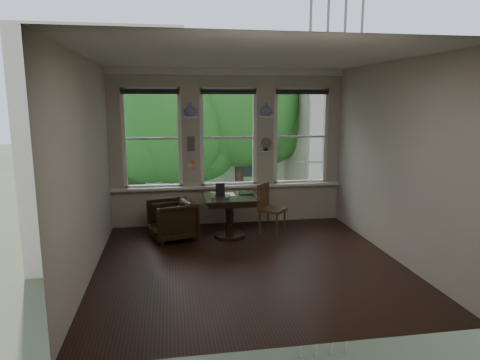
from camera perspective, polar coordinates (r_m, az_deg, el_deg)
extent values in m
plane|color=black|center=(6.55, 1.22, -11.02)|extent=(4.50, 4.50, 0.00)
plane|color=silver|center=(6.12, 1.33, 16.11)|extent=(4.50, 4.50, 0.00)
plane|color=#BCB6A1|center=(8.36, -1.58, 4.32)|extent=(4.50, 0.00, 4.50)
plane|color=#BCB6A1|center=(4.01, 7.23, -2.62)|extent=(4.50, 0.00, 4.50)
plane|color=#BCB6A1|center=(6.16, -19.78, 1.45)|extent=(0.00, 4.50, 4.50)
plane|color=#BCB6A1|center=(6.93, 19.89, 2.40)|extent=(0.00, 4.50, 4.50)
cube|color=white|center=(8.15, -6.62, 8.32)|extent=(0.26, 0.16, 0.03)
cube|color=white|center=(8.35, 3.48, 8.42)|extent=(0.26, 0.16, 0.03)
cube|color=#59544F|center=(8.22, -6.55, 4.84)|extent=(0.14, 0.06, 0.28)
imported|color=silver|center=(8.15, -6.64, 9.30)|extent=(0.24, 0.24, 0.25)
imported|color=silver|center=(8.35, 3.49, 9.38)|extent=(0.24, 0.24, 0.25)
imported|color=black|center=(7.62, -9.02, -5.28)|extent=(0.93, 0.92, 0.69)
cube|color=maroon|center=(7.59, -9.04, -4.53)|extent=(0.45, 0.45, 0.06)
imported|color=black|center=(7.63, 1.22, -1.89)|extent=(0.37, 0.26, 0.03)
imported|color=white|center=(7.44, -3.61, -1.98)|extent=(0.11, 0.11, 0.09)
imported|color=white|center=(7.27, -1.80, -2.26)|extent=(0.14, 0.14, 0.09)
cube|color=black|center=(7.57, -2.67, -1.25)|extent=(0.17, 0.09, 0.22)
cube|color=silver|center=(7.66, -1.53, -1.93)|extent=(0.24, 0.31, 0.00)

